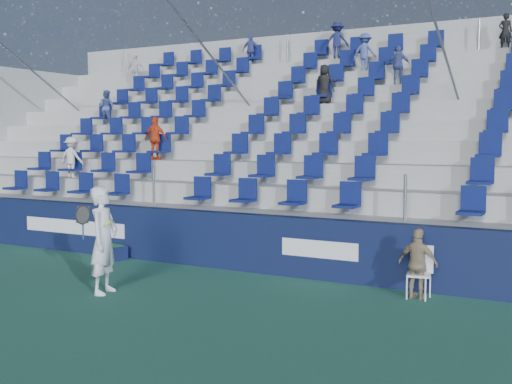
# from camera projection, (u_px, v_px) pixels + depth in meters

# --- Properties ---
(ground) EXTENTS (70.00, 70.00, 0.00)m
(ground) POSITION_uv_depth(u_px,v_px,m) (163.00, 306.00, 10.63)
(ground) COLOR #2B664E
(ground) RESTS_ON ground
(sponsor_wall) EXTENTS (24.00, 0.32, 1.20)m
(sponsor_wall) POSITION_uv_depth(u_px,v_px,m) (256.00, 243.00, 13.32)
(sponsor_wall) COLOR #10183D
(sponsor_wall) RESTS_ON ground
(grandstand) EXTENTS (24.00, 8.17, 6.63)m
(grandstand) POSITION_uv_depth(u_px,v_px,m) (346.00, 162.00, 17.63)
(grandstand) COLOR #AAAAA5
(grandstand) RESTS_ON ground
(tennis_player) EXTENTS (0.71, 0.80, 1.92)m
(tennis_player) POSITION_uv_depth(u_px,v_px,m) (104.00, 240.00, 11.43)
(tennis_player) COLOR silver
(tennis_player) RESTS_ON ground
(line_judge_chair) EXTENTS (0.47, 0.48, 0.90)m
(line_judge_chair) POSITION_uv_depth(u_px,v_px,m) (420.00, 268.00, 11.16)
(line_judge_chair) COLOR white
(line_judge_chair) RESTS_ON ground
(line_judge) EXTENTS (0.76, 0.42, 1.23)m
(line_judge) POSITION_uv_depth(u_px,v_px,m) (418.00, 264.00, 11.03)
(line_judge) COLOR tan
(line_judge) RESTS_ON ground
(ball_bin) EXTENTS (0.68, 0.54, 0.33)m
(ball_bin) POSITION_uv_depth(u_px,v_px,m) (114.00, 252.00, 14.71)
(ball_bin) COLOR #10173B
(ball_bin) RESTS_ON ground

